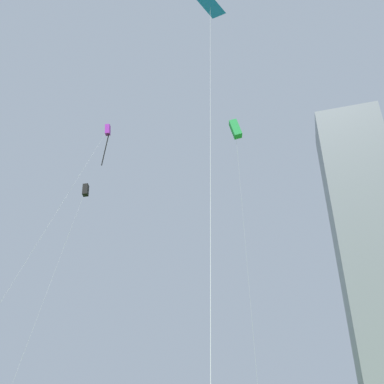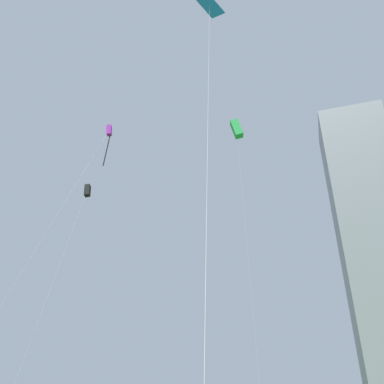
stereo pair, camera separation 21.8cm
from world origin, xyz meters
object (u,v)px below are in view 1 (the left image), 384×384
object	(u,v)px
kite_flying_1	(211,6)
kite_flying_2	(85,191)
kite_flying_5	(107,134)
distant_highrise_0	(371,243)
kite_flying_0	(235,129)

from	to	relation	value
kite_flying_1	kite_flying_2	size ratio (longest dim) A/B	1.11
kite_flying_5	distant_highrise_0	xyz separation A→B (m)	(60.70, 92.43, 21.77)
kite_flying_2	kite_flying_5	world-z (taller)	kite_flying_5
distant_highrise_0	kite_flying_0	bearing A→B (deg)	-103.97
distant_highrise_0	kite_flying_1	bearing A→B (deg)	-101.66
kite_flying_0	distant_highrise_0	xyz separation A→B (m)	(47.99, 93.64, 22.71)
kite_flying_0	kite_flying_1	world-z (taller)	kite_flying_0
kite_flying_5	distant_highrise_0	world-z (taller)	distant_highrise_0
kite_flying_1	distant_highrise_0	size ratio (longest dim) A/B	0.25
kite_flying_5	kite_flying_2	bearing A→B (deg)	129.91
kite_flying_2	distant_highrise_0	world-z (taller)	distant_highrise_0
kite_flying_0	distant_highrise_0	size ratio (longest dim) A/B	0.27
kite_flying_0	distant_highrise_0	distance (m)	107.64
kite_flying_0	distant_highrise_0	world-z (taller)	distant_highrise_0
kite_flying_1	kite_flying_5	distance (m)	19.23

